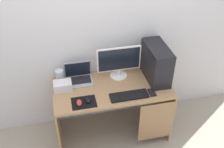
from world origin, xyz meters
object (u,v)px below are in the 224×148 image
speaker (60,76)px  laptop (79,77)px  projector (63,86)px  cell_phone (152,93)px  mouse_left (88,100)px  monitor (119,62)px  pc_tower (156,63)px  keyboard (129,96)px  mouse_right (79,103)px

speaker → laptop: bearing=-7.1°
laptop → projector: 0.23m
speaker → cell_phone: (0.97, -0.43, -0.07)m
laptop → mouse_left: size_ratio=3.27×
speaker → cell_phone: bearing=-23.9°
monitor → cell_phone: size_ratio=3.95×
pc_tower → monitor: pc_tower is taller
keyboard → cell_phone: keyboard is taller
speaker → projector: 0.16m
keyboard → pc_tower: bearing=34.5°
monitor → projector: size_ratio=2.57×
speaker → keyboard: 0.84m
monitor → pc_tower: bearing=-16.0°
projector → mouse_left: bearing=-46.5°
monitor → laptop: 0.50m
pc_tower → mouse_left: (-0.84, -0.25, -0.19)m
projector → mouse_right: bearing=-62.3°
projector → keyboard: size_ratio=0.48×
laptop → cell_phone: 0.86m
keyboard → laptop: bearing=140.6°
speaker → mouse_right: (0.17, -0.44, -0.06)m
monitor → mouse_left: (-0.43, -0.37, -0.18)m
laptop → mouse_right: laptop is taller
laptop → cell_phone: bearing=-28.0°
projector → cell_phone: 0.99m
monitor → cell_phone: 0.52m
cell_phone → mouse_left: bearing=178.7°
mouse_left → keyboard: bearing=-2.6°
pc_tower → mouse_left: bearing=-163.5°
laptop → mouse_left: 0.39m
laptop → mouse_right: size_ratio=3.27×
projector → mouse_right: size_ratio=2.08×
monitor → mouse_left: monitor is taller
speaker → projector: size_ratio=0.77×
mouse_left → mouse_right: same height
mouse_left → mouse_right: (-0.09, -0.02, 0.00)m
mouse_left → cell_phone: 0.71m
mouse_left → cell_phone: size_ratio=0.74×
pc_tower → cell_phone: size_ratio=3.78×
projector → cell_phone: size_ratio=1.54×
pc_tower → mouse_left: pc_tower is taller
keyboard → mouse_right: 0.54m
monitor → laptop: (-0.48, 0.02, -0.16)m
keyboard → mouse_right: mouse_right is taller
speaker → keyboard: (0.71, -0.44, -0.07)m
pc_tower → speaker: size_ratio=3.18×
projector → mouse_right: projector is taller
speaker → keyboard: bearing=-31.5°
monitor → projector: (-0.67, -0.11, -0.15)m
cell_phone → laptop: bearing=152.0°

